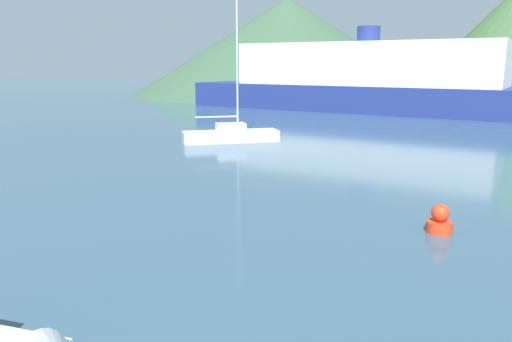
# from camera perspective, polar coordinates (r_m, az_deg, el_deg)

# --- Properties ---
(sailboat_inner) EXTENTS (5.82, 4.68, 10.35)m
(sailboat_inner) POSITION_cam_1_polar(r_m,az_deg,el_deg) (31.49, -2.89, 4.30)
(sailboat_inner) COLOR silver
(sailboat_inner) RESTS_ON ground_plane
(ferry_distant) EXTENTS (38.78, 16.28, 8.51)m
(ferry_distant) POSITION_cam_1_polar(r_m,az_deg,el_deg) (53.75, 12.51, 10.03)
(ferry_distant) COLOR navy
(ferry_distant) RESTS_ON ground_plane
(buoy_marker) EXTENTS (0.75, 0.75, 0.86)m
(buoy_marker) POSITION_cam_1_polar(r_m,az_deg,el_deg) (15.62, 20.27, -5.36)
(buoy_marker) COLOR red
(buoy_marker) RESTS_ON ground_plane
(hill_west) EXTENTS (48.94, 48.94, 14.90)m
(hill_west) POSITION_cam_1_polar(r_m,az_deg,el_deg) (82.23, 3.56, 14.05)
(hill_west) COLOR #38563D
(hill_west) RESTS_ON ground_plane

